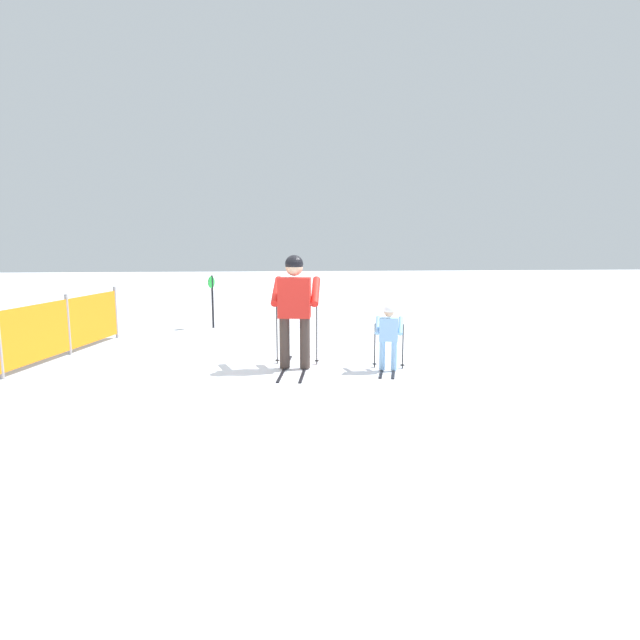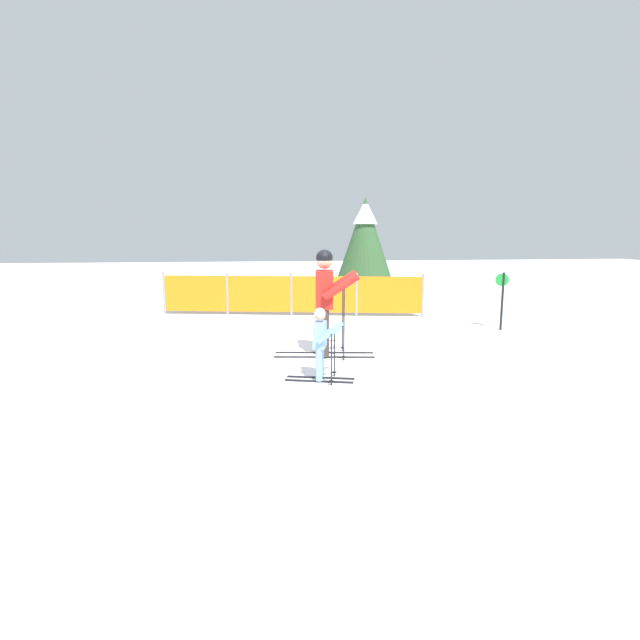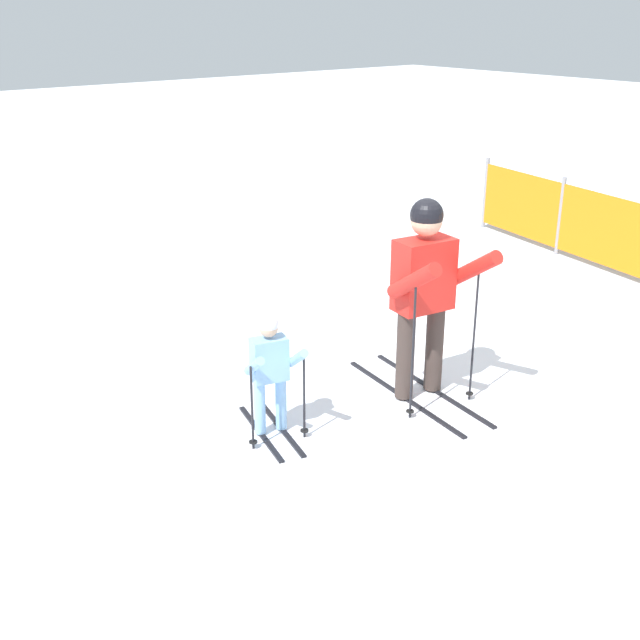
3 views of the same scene
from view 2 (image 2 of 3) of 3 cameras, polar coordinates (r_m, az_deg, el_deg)
The scene contains 6 objects.
ground_plane at distance 8.98m, azimuth -0.71°, elevation -3.68°, with size 60.00×60.00×0.00m, color white.
skier_adult at distance 8.54m, azimuth 0.70°, elevation 3.14°, with size 1.77×0.85×1.84m.
skier_child at distance 7.14m, azimuth 0.12°, elevation -2.14°, with size 1.02×0.55×1.06m.
safety_fence at distance 12.93m, azimuth -3.30°, elevation 2.97°, with size 6.66×1.41×1.11m.
conifer_far at distance 15.98m, azimuth 5.16°, elevation 9.45°, with size 1.74×1.74×3.24m.
trail_marker at distance 11.63m, azimuth 20.10°, elevation 2.78°, with size 0.27×0.13×1.27m.
Camera 2 is at (-1.06, -8.67, 2.10)m, focal length 28.00 mm.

